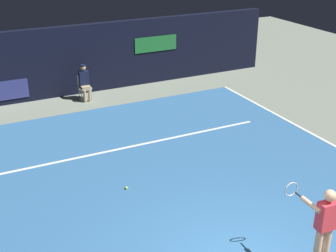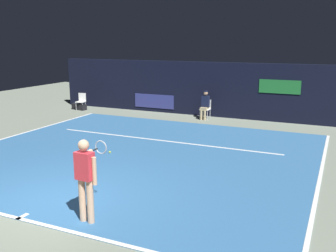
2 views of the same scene
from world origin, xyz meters
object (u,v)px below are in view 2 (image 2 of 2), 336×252
at_px(tennis_ball, 110,152).
at_px(equipment_bag, 79,107).
at_px(courtside_chair_near, 81,100).
at_px(tennis_player, 86,175).
at_px(line_judge_on_chair, 205,105).

height_order(tennis_ball, equipment_bag, equipment_bag).
xyz_separation_m(courtside_chair_near, equipment_bag, (-0.15, -0.01, -0.34)).
distance_m(tennis_player, courtside_chair_near, 13.14).
xyz_separation_m(tennis_player, line_judge_on_chair, (-1.26, 10.81, -0.30)).
bearing_deg(tennis_ball, equipment_bag, 133.86).
bearing_deg(courtside_chair_near, tennis_ball, -46.90).
relative_size(tennis_ball, equipment_bag, 0.08).
distance_m(tennis_player, tennis_ball, 4.89).
xyz_separation_m(line_judge_on_chair, courtside_chair_near, (-6.75, -0.40, -0.18)).
relative_size(tennis_player, line_judge_on_chair, 1.31).
height_order(tennis_player, courtside_chair_near, tennis_player).
relative_size(line_judge_on_chair, tennis_ball, 19.41).
distance_m(courtside_chair_near, tennis_ball, 8.46).
distance_m(line_judge_on_chair, equipment_bag, 6.93).
height_order(tennis_player, line_judge_on_chair, tennis_player).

